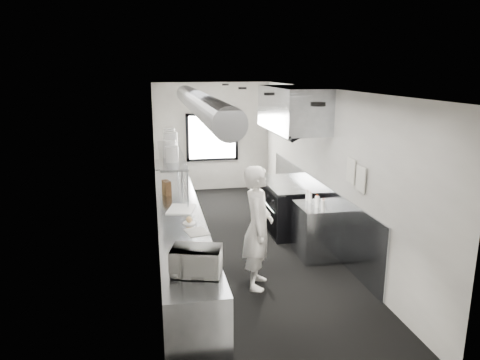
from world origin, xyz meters
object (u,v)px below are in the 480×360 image
line_cook (258,227)px  plate_stack_c (171,142)px  deli_tub_b (177,259)px  far_work_table (170,182)px  small_plate (189,223)px  plate_stack_b (170,149)px  prep_counter (180,236)px  squeeze_bottle_a (323,206)px  squeeze_bottle_d (310,198)px  squeeze_bottle_b (318,202)px  bottle_station (317,231)px  squeeze_bottle_e (307,196)px  plate_stack_a (172,154)px  deli_tub_a (176,265)px  squeeze_bottle_c (316,201)px  microwave (196,261)px  knife_block (167,188)px  range (286,206)px  pass_shelf (171,155)px  plate_stack_d (169,137)px  exhaust_hood (292,109)px  cutting_board (181,209)px

line_cook → plate_stack_c: 3.09m
deli_tub_b → far_work_table: bearing=88.5°
small_plate → plate_stack_b: plate_stack_b is taller
prep_counter → small_plate: 0.83m
squeeze_bottle_a → squeeze_bottle_d: (-0.05, 0.48, -0.00)m
prep_counter → squeeze_bottle_b: bearing=-7.6°
bottle_station → deli_tub_b: size_ratio=5.83×
far_work_table → squeeze_bottle_e: 4.25m
small_plate → squeeze_bottle_e: (2.11, 0.80, 0.08)m
line_cook → squeeze_bottle_d: size_ratio=10.19×
deli_tub_b → squeeze_bottle_e: squeeze_bottle_e is taller
plate_stack_a → deli_tub_b: bearing=-92.1°
deli_tub_b → plate_stack_a: (0.10, 2.70, 0.75)m
bottle_station → squeeze_bottle_a: bearing=-95.6°
deli_tub_a → squeeze_bottle_c: squeeze_bottle_c is taller
bottle_station → squeeze_bottle_b: size_ratio=4.75×
microwave → line_cook: bearing=67.3°
prep_counter → knife_block: (-0.16, 0.96, 0.58)m
bottle_station → squeeze_bottle_c: bearing=-170.8°
microwave → squeeze_bottle_d: bearing=62.3°
prep_counter → small_plate: bearing=-81.2°
squeeze_bottle_e → bottle_station: bearing=-76.0°
range → squeeze_bottle_b: bearing=-87.5°
plate_stack_b → squeeze_bottle_b: plate_stack_b is taller
pass_shelf → microwave: size_ratio=5.89×
plate_stack_d → squeeze_bottle_a: size_ratio=2.01×
small_plate → exhaust_hood: bearing=41.4°
deli_tub_a → squeeze_bottle_c: size_ratio=0.75×
squeeze_bottle_a → bottle_station: bearing=84.4°
plate_stack_b → plate_stack_d: plate_stack_d is taller
far_work_table → squeeze_bottle_a: 4.82m
plate_stack_a → squeeze_bottle_c: 2.58m
pass_shelf → line_cook: size_ratio=1.65×
small_plate → squeeze_bottle_b: squeeze_bottle_b is taller
plate_stack_d → squeeze_bottle_b: 3.51m
cutting_board → plate_stack_a: 1.02m
bottle_station → squeeze_bottle_a: squeeze_bottle_a is taller
prep_counter → deli_tub_a: 2.26m
plate_stack_b → pass_shelf: bearing=85.1°
cutting_board → squeeze_bottle_a: squeeze_bottle_a is taller
pass_shelf → plate_stack_a: (-0.01, -0.85, 0.17)m
line_cook → deli_tub_a: line_cook is taller
far_work_table → cutting_board: size_ratio=2.22×
knife_block → plate_stack_b: size_ratio=0.83×
microwave → plate_stack_d: plate_stack_d is taller
pass_shelf → cutting_board: size_ratio=5.55×
exhaust_hood → plate_stack_a: (-2.30, -0.55, -0.69)m
range → squeeze_bottle_e: 1.20m
deli_tub_b → plate_stack_a: size_ratio=0.58×
cutting_board → squeeze_bottle_a: 2.30m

